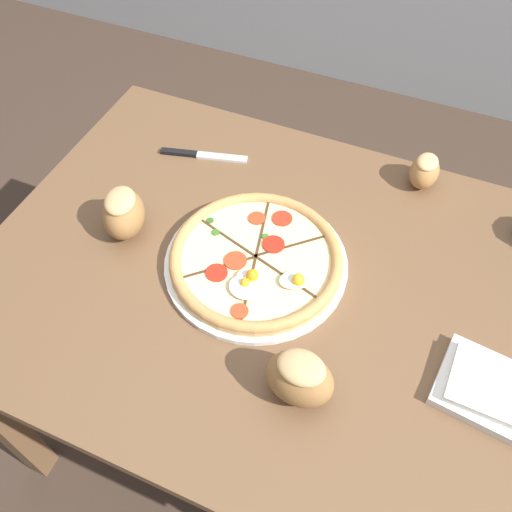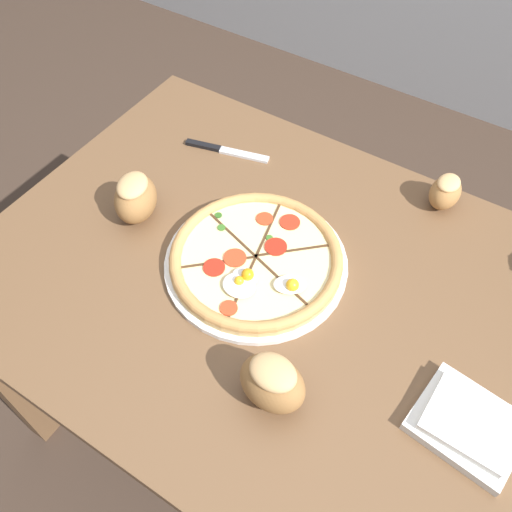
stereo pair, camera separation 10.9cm
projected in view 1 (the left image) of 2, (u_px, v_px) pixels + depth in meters
name	position (u px, v px, depth m)	size (l,w,h in m)	color
ground_plane	(270.00, 416.00, 1.69)	(12.00, 12.00, 0.00)	#3D2D23
dining_table	(276.00, 305.00, 1.18)	(1.22, 0.89, 0.75)	brown
pizza	(256.00, 260.00, 1.10)	(0.38, 0.38, 0.06)	white
napkin_folded	(489.00, 388.00, 0.94)	(0.19, 0.17, 0.04)	silver
bread_piece_near	(425.00, 171.00, 1.23)	(0.07, 0.09, 0.08)	#A3703D
bread_piece_mid	(300.00, 377.00, 0.90)	(0.12, 0.10, 0.11)	olive
bread_piece_far	(123.00, 212.00, 1.13)	(0.13, 0.14, 0.10)	olive
knife_main	(203.00, 155.00, 1.32)	(0.21, 0.07, 0.01)	silver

